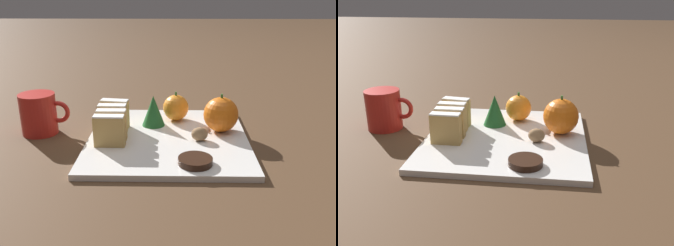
# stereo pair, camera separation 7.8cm
# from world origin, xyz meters

# --- Properties ---
(ground_plane) EXTENTS (6.00, 6.00, 0.00)m
(ground_plane) POSITION_xyz_m (0.00, 0.00, 0.00)
(ground_plane) COLOR #513823
(serving_platter) EXTENTS (0.33, 0.35, 0.01)m
(serving_platter) POSITION_xyz_m (0.00, 0.00, 0.01)
(serving_platter) COLOR white
(serving_platter) RESTS_ON ground_plane
(stollen_slice_front) EXTENTS (0.06, 0.02, 0.06)m
(stollen_slice_front) POSITION_xyz_m (-0.12, -0.05, 0.04)
(stollen_slice_front) COLOR tan
(stollen_slice_front) RESTS_ON serving_platter
(stollen_slice_second) EXTENTS (0.06, 0.02, 0.06)m
(stollen_slice_second) POSITION_xyz_m (-0.12, -0.02, 0.04)
(stollen_slice_second) COLOR tan
(stollen_slice_second) RESTS_ON serving_platter
(stollen_slice_third) EXTENTS (0.06, 0.02, 0.06)m
(stollen_slice_third) POSITION_xyz_m (-0.12, 0.02, 0.04)
(stollen_slice_third) COLOR tan
(stollen_slice_third) RESTS_ON serving_platter
(stollen_slice_fourth) EXTENTS (0.06, 0.03, 0.06)m
(stollen_slice_fourth) POSITION_xyz_m (-0.12, 0.05, 0.04)
(stollen_slice_fourth) COLOR tan
(stollen_slice_fourth) RESTS_ON serving_platter
(orange_near) EXTENTS (0.08, 0.08, 0.08)m
(orange_near) POSITION_xyz_m (0.11, 0.03, 0.05)
(orange_near) COLOR orange
(orange_near) RESTS_ON serving_platter
(orange_far) EXTENTS (0.06, 0.06, 0.07)m
(orange_far) POSITION_xyz_m (0.02, 0.10, 0.04)
(orange_far) COLOR orange
(orange_far) RESTS_ON serving_platter
(walnut) EXTENTS (0.03, 0.03, 0.03)m
(walnut) POSITION_xyz_m (0.07, -0.02, 0.03)
(walnut) COLOR #8E6B47
(walnut) RESTS_ON serving_platter
(chocolate_cookie) EXTENTS (0.06, 0.06, 0.01)m
(chocolate_cookie) POSITION_xyz_m (0.05, -0.13, 0.02)
(chocolate_cookie) COLOR black
(chocolate_cookie) RESTS_ON serving_platter
(evergreen_sprig) EXTENTS (0.05, 0.05, 0.07)m
(evergreen_sprig) POSITION_xyz_m (-0.03, 0.07, 0.05)
(evergreen_sprig) COLOR #23662D
(evergreen_sprig) RESTS_ON serving_platter
(coffee_mug) EXTENTS (0.11, 0.08, 0.09)m
(coffee_mug) POSITION_xyz_m (-0.29, 0.04, 0.05)
(coffee_mug) COLOR red
(coffee_mug) RESTS_ON ground_plane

